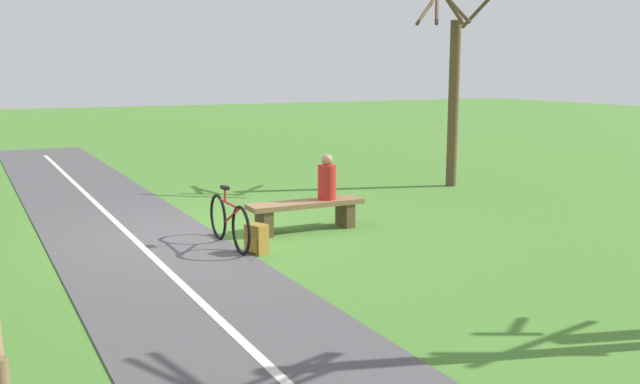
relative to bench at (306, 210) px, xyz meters
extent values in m
plane|color=#477A2D|center=(1.52, -0.46, -0.34)|extent=(80.00, 80.00, 0.00)
cube|color=#4C494C|center=(2.59, 3.54, -0.33)|extent=(2.89, 36.02, 0.02)
cube|color=silver|center=(2.59, 3.54, -0.32)|extent=(0.42, 32.00, 0.00)
cube|color=brown|center=(0.00, 0.00, 0.10)|extent=(1.93, 0.46, 0.08)
cube|color=brown|center=(-0.72, 0.00, -0.14)|extent=(0.16, 0.41, 0.40)
cube|color=brown|center=(0.72, 0.00, -0.14)|extent=(0.16, 0.41, 0.40)
cylinder|color=#B2231E|center=(-0.38, 0.00, 0.42)|extent=(0.30, 0.30, 0.56)
sphere|color=#9E755B|center=(-0.38, 0.00, 0.79)|extent=(0.19, 0.19, 0.19)
torus|color=black|center=(1.46, 0.95, 0.01)|extent=(0.05, 0.70, 0.70)
torus|color=black|center=(1.45, -0.07, 0.01)|extent=(0.05, 0.70, 0.70)
cylinder|color=red|center=(1.46, 0.44, 0.31)|extent=(0.04, 0.86, 0.04)
cylinder|color=red|center=(1.46, 0.59, 0.16)|extent=(0.04, 0.63, 0.33)
cylinder|color=red|center=(1.46, 0.29, 0.41)|extent=(0.03, 0.03, 0.20)
cube|color=black|center=(1.46, 0.29, 0.52)|extent=(0.08, 0.20, 0.05)
cube|color=olive|center=(1.24, 0.98, -0.13)|extent=(0.31, 0.35, 0.42)
cube|color=#A57A2A|center=(1.36, 1.04, -0.19)|extent=(0.12, 0.20, 0.19)
cylinder|color=brown|center=(-4.82, -2.53, 1.47)|extent=(0.23, 0.23, 3.62)
cylinder|color=brown|center=(-4.43, -3.06, 3.54)|extent=(1.13, 0.87, 0.79)
cylinder|color=brown|center=(-5.44, -2.51, 3.56)|extent=(0.14, 1.29, 0.81)
cylinder|color=brown|center=(-4.59, -2.40, 3.56)|extent=(0.37, 0.57, 0.79)
cylinder|color=brown|center=(-4.48, -2.78, 3.45)|extent=(0.58, 0.76, 0.61)
camera|label=1|loc=(4.76, 9.96, 2.23)|focal=39.25mm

